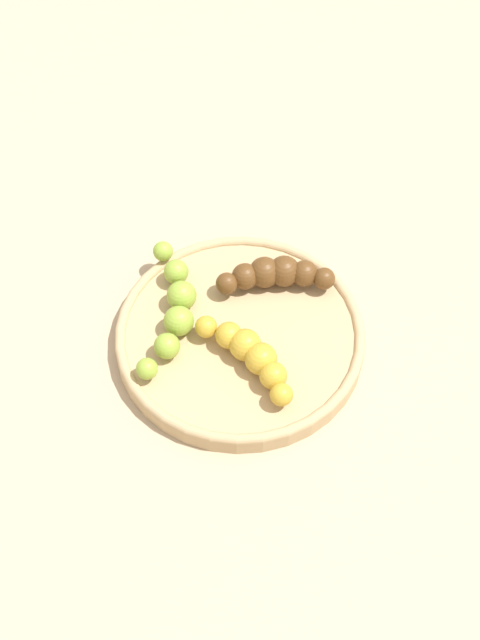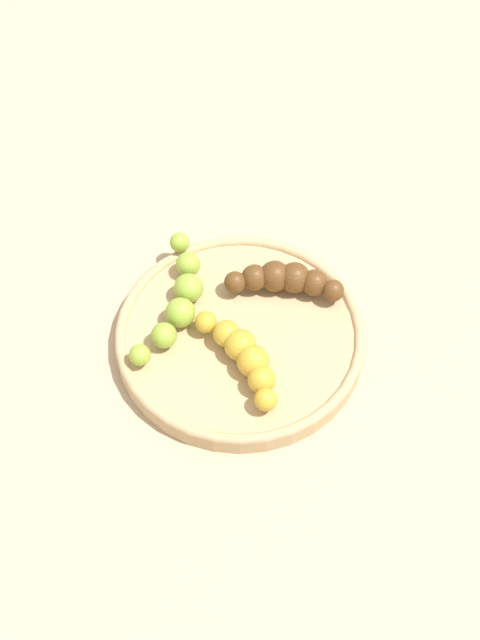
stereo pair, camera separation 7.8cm
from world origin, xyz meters
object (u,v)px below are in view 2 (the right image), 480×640
at_px(banana_spotted, 243,355).
at_px(banana_overripe, 285,280).
at_px(fruit_bowl, 240,336).
at_px(banana_green, 178,299).

bearing_deg(banana_spotted, banana_overripe, 32.12).
bearing_deg(fruit_bowl, banana_spotted, -40.17).
bearing_deg(banana_green, banana_overripe, 25.17).
height_order(fruit_bowl, banana_overripe, banana_overripe).
height_order(banana_overripe, banana_green, banana_overripe).
bearing_deg(banana_spotted, fruit_bowl, 61.71).
xyz_separation_m(banana_spotted, banana_overripe, (-0.03, 0.09, 0.00)).
bearing_deg(banana_overripe, banana_green, 108.51).
distance_m(banana_spotted, banana_overripe, 0.09).
bearing_deg(banana_overripe, fruit_bowl, 145.67).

